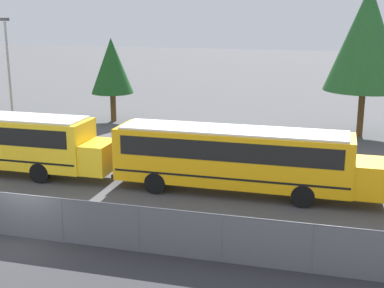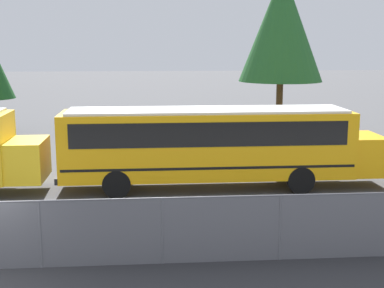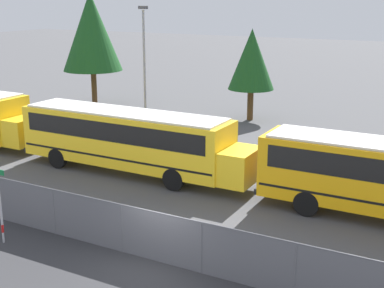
{
  "view_description": "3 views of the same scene",
  "coord_description": "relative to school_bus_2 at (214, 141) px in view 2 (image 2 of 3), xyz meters",
  "views": [
    {
      "loc": [
        11.46,
        -17.11,
        8.83
      ],
      "look_at": [
        4.83,
        6.92,
        2.46
      ],
      "focal_mm": 50.0,
      "sensor_mm": 36.0,
      "label": 1
    },
    {
      "loc": [
        4.39,
        -13.35,
        5.75
      ],
      "look_at": [
        6.16,
        8.12,
        1.68
      ],
      "focal_mm": 50.0,
      "sensor_mm": 36.0,
      "label": 2
    },
    {
      "loc": [
        8.82,
        -13.95,
        8.74
      ],
      "look_at": [
        -3.11,
        7.94,
        1.84
      ],
      "focal_mm": 50.0,
      "sensor_mm": 36.0,
      "label": 3
    }
  ],
  "objects": [
    {
      "name": "school_bus_2",
      "position": [
        0.0,
        0.0,
        0.0
      ],
      "size": [
        12.9,
        2.52,
        3.21
      ],
      "color": "orange",
      "rests_on": "ground_plane"
    },
    {
      "name": "tree_1",
      "position": [
        6.12,
        14.08,
        4.9
      ],
      "size": [
        5.47,
        5.47,
        10.4
      ],
      "color": "#51381E",
      "rests_on": "ground_plane"
    }
  ]
}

